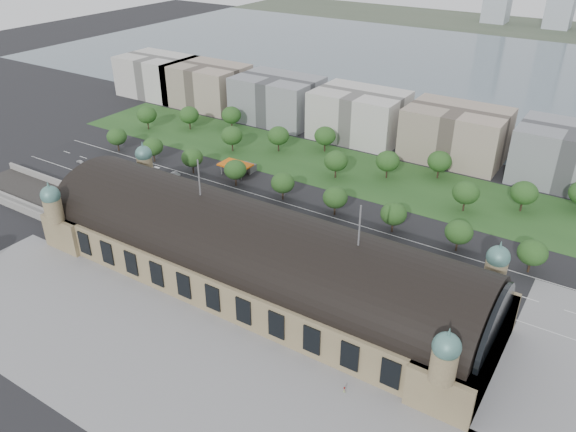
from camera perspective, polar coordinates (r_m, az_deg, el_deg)
The scene contains 53 objects.
ground at distance 180.19m, azimuth -3.41°, elevation -6.69°, with size 900.00×900.00×0.00m, color black.
station at distance 174.42m, azimuth -3.51°, elevation -3.94°, with size 150.00×48.40×44.30m.
track_cutting at distance 251.60m, azimuth -24.51°, elevation 1.71°, with size 70.00×24.00×3.10m.
plaza_south at distance 149.75m, azimuth -10.44°, elevation -16.07°, with size 190.00×48.00×0.12m, color gray.
road_slab at distance 216.21m, azimuth -1.83°, elevation -0.08°, with size 260.00×26.00×0.10m, color black.
grass_belt at distance 256.50m, azimuth 6.08°, elevation 4.63°, with size 300.00×45.00×0.10m, color #254C1E.
petrol_station at distance 252.66m, azimuth -4.70°, elevation 5.04°, with size 14.00×13.00×5.05m.
lake at distance 437.20m, azimuth 20.74°, elevation 13.23°, with size 700.00×320.00×0.08m, color slate.
far_shore at distance 630.26m, azimuth 25.41°, elevation 16.71°, with size 700.00×120.00×0.14m, color #44513D.
office_0 at distance 371.28m, azimuth -13.07°, elevation 13.71°, with size 45.00×32.00×24.00m, color beige.
office_1 at distance 344.67m, azimuth -8.21°, elevation 13.00°, with size 45.00×32.00×24.00m, color #A2917F.
office_2 at distance 315.40m, azimuth -1.09°, elevation 11.79°, with size 45.00×32.00×24.00m, color gray.
office_3 at distance 291.83m, azimuth 7.23°, elevation 10.14°, with size 45.00×32.00×24.00m, color beige.
office_4 at distance 275.40m, azimuth 16.66°, elevation 8.00°, with size 45.00×32.00×24.00m, color #A2917F.
office_5 at distance 267.45m, azimuth 26.84°, elevation 5.41°, with size 45.00×32.00×24.00m, color gray.
tree_row_0 at distance 285.94m, azimuth -17.00°, elevation 7.72°, with size 9.60×9.60×11.52m.
tree_row_1 at distance 268.98m, azimuth -13.57°, elevation 6.87°, with size 9.60×9.60×11.52m.
tree_row_2 at distance 253.15m, azimuth -9.71°, elevation 5.87°, with size 9.60×9.60×11.52m.
tree_row_3 at distance 238.69m, azimuth -5.38°, elevation 4.71°, with size 9.60×9.60×11.52m.
tree_row_4 at distance 225.86m, azimuth -0.54°, elevation 3.38°, with size 9.60×9.60×11.52m.
tree_row_5 at distance 214.95m, azimuth 4.82°, elevation 1.88°, with size 9.60×9.60×11.52m.
tree_row_6 at distance 206.27m, azimuth 10.68°, elevation 0.21°, with size 9.60×9.60×11.52m.
tree_row_7 at distance 200.11m, azimuth 16.98°, elevation -1.58°, with size 9.60×9.60×11.52m.
tree_row_8 at distance 196.70m, azimuth 23.59°, elevation -3.43°, with size 9.60×9.60×11.52m.
tree_belt_0 at distance 311.48m, azimuth -14.15°, elevation 9.94°, with size 10.40×10.40×12.48m.
tree_belt_1 at distance 306.66m, azimuth -10.02°, elevation 10.08°, with size 10.40×10.40×12.48m.
tree_belt_2 at distance 303.43m, azimuth -5.78°, elevation 10.17°, with size 10.40×10.40×12.48m.
tree_belt_3 at distance 274.59m, azimuth -5.72°, elevation 8.14°, with size 10.40×10.40×12.48m.
tree_belt_4 at distance 273.10m, azimuth -0.98°, elevation 8.16°, with size 10.40×10.40×12.48m.
tree_belt_5 at distance 273.46m, azimuth 3.78°, elevation 8.13°, with size 10.40×10.40×12.48m.
tree_belt_6 at distance 245.51m, azimuth 4.89°, elevation 5.60°, with size 10.40×10.40×12.48m.
tree_belt_7 at distance 248.25m, azimuth 10.09°, elevation 5.52°, with size 10.40×10.40×12.48m.
tree_belt_8 at distance 252.96m, azimuth 15.14°, elevation 5.39°, with size 10.40×10.40×12.48m.
tree_belt_9 at distance 227.26m, azimuth 17.63°, elevation 2.28°, with size 10.40×10.40×12.48m.
tree_belt_10 at distance 234.88m, azimuth 22.87°, elevation 2.19°, with size 10.40×10.40×12.48m.
traffic_car_0 at distance 280.11m, azimuth -20.39°, elevation 5.22°, with size 1.62×4.03×1.37m, color silver.
traffic_car_1 at distance 254.63m, azimuth -11.36°, elevation 4.21°, with size 1.63×4.68×1.54m, color #94959C.
traffic_car_2 at distance 229.89m, azimuth -10.83°, elevation 1.47°, with size 2.61×5.66×1.57m, color black.
traffic_car_3 at distance 226.24m, azimuth -5.72°, elevation 1.39°, with size 2.13×5.25×1.52m, color #973113.
traffic_car_4 at distance 193.86m, azimuth 4.38°, elevation -3.65°, with size 1.63×4.05×1.38m, color #182745.
traffic_car_5 at distance 193.38m, azimuth 13.31°, elevation -4.53°, with size 1.45×4.15×1.37m, color slate.
traffic_car_6 at distance 183.90m, azimuth 17.67°, elevation -7.14°, with size 2.17×4.71×1.31m, color silver.
parked_car_0 at distance 241.03m, azimuth -14.76°, elevation 2.34°, with size 1.68×4.81×1.59m, color black.
parked_car_1 at distance 226.02m, azimuth -11.92°, elevation 0.84°, with size 2.47×5.36×1.49m, color #9C2913.
parked_car_2 at distance 215.88m, azimuth -8.99°, elevation -0.31°, with size 1.81×4.45×1.29m, color #1E1A4A.
parked_car_3 at distance 231.70m, azimuth -13.68°, elevation 1.35°, with size 1.68×4.18×1.43m, color #54585C.
parked_car_4 at distance 226.38m, azimuth -11.14°, elevation 0.97°, with size 1.56×4.49×1.48m, color white.
parked_car_5 at distance 210.26m, azimuth -5.33°, elevation -0.87°, with size 2.52×5.47×1.52m, color #989BA0.
parked_car_6 at distance 209.92m, azimuth -5.85°, elevation -0.94°, with size 2.23×5.49×1.59m, color black.
bus_west at distance 203.32m, azimuth 0.93°, elevation -1.50°, with size 3.10×13.26×3.69m, color red.
bus_mid at distance 196.23m, azimuth 2.15°, elevation -2.83°, with size 2.65×11.33×3.16m, color silver.
bus_east at distance 186.85m, azimuth 11.83°, elevation -5.20°, with size 3.10×13.25×3.69m, color #B8B1AB.
pedestrian_0 at distance 144.68m, azimuth 5.73°, elevation -17.16°, with size 0.82×0.47×1.67m, color gray.
Camera 1 is at (88.16, -117.23, 104.65)m, focal length 35.00 mm.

